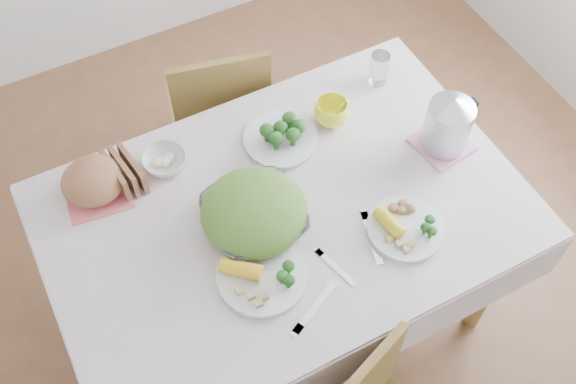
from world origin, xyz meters
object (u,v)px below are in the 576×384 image
dinner_plate_left (262,276)px  yellow_mug (331,113)px  dining_table (286,267)px  chair_far (218,104)px  salad_bowl (254,217)px  dinner_plate_right (405,228)px  electric_kettle (449,122)px

dinner_plate_left → yellow_mug: 0.65m
dining_table → chair_far: 0.78m
chair_far → yellow_mug: size_ratio=7.35×
salad_bowl → dinner_plate_left: (-0.06, -0.18, -0.03)m
dining_table → salad_bowl: size_ratio=4.51×
dining_table → yellow_mug: size_ratio=11.81×
chair_far → salad_bowl: size_ratio=2.81×
salad_bowl → yellow_mug: size_ratio=2.62×
yellow_mug → salad_bowl: bearing=-148.9°
salad_bowl → dinner_plate_right: bearing=-30.9°
dining_table → electric_kettle: size_ratio=6.54×
dinner_plate_left → salad_bowl: bearing=70.3°
dinner_plate_left → yellow_mug: (0.48, 0.43, 0.04)m
dinner_plate_right → salad_bowl: bearing=149.1°
yellow_mug → dinner_plate_right: bearing=-91.8°
salad_bowl → electric_kettle: electric_kettle is taller
chair_far → dinner_plate_right: bearing=114.6°
dinner_plate_left → yellow_mug: size_ratio=2.29×
dining_table → yellow_mug: bearing=39.0°
salad_bowl → yellow_mug: bearing=31.1°
dining_table → dinner_plate_right: bearing=-39.5°
dining_table → dinner_plate_left: 0.47m
electric_kettle → dinner_plate_right: bearing=-133.5°
dinner_plate_right → dinner_plate_left: bearing=172.8°
dining_table → yellow_mug: 0.59m
dinner_plate_right → electric_kettle: 0.39m
salad_bowl → yellow_mug: (0.42, 0.25, 0.01)m
electric_kettle → dining_table: bearing=-172.2°
dining_table → dinner_plate_right: (0.29, -0.24, 0.40)m
electric_kettle → dinner_plate_left: bearing=-158.3°
dinner_plate_left → electric_kettle: (0.76, 0.17, 0.11)m
chair_far → yellow_mug: chair_far is taller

